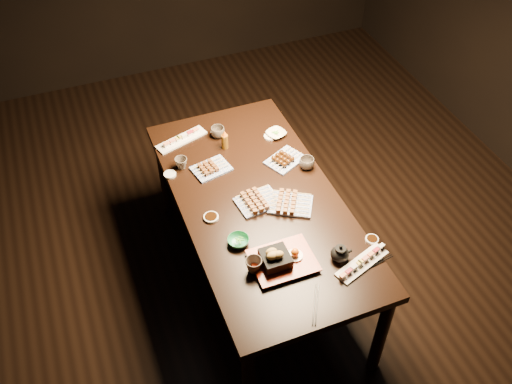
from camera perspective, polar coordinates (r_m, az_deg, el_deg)
ground at (r=4.09m, az=2.98°, el=-4.82°), size 5.00×5.00×0.00m
dining_table at (r=3.58m, az=0.29°, el=-5.02°), size 1.09×1.89×0.75m
sushi_platter_near at (r=3.03m, az=10.57°, el=-6.87°), size 0.34×0.19×0.04m
sushi_platter_far at (r=3.72m, az=-7.48°, el=5.38°), size 0.36×0.20×0.04m
yakitori_plate_center at (r=3.27m, az=0.22°, el=-0.74°), size 0.26×0.20×0.06m
yakitori_plate_right at (r=3.26m, az=3.48°, el=-1.00°), size 0.30×0.28×0.06m
yakitori_plate_left at (r=3.49m, az=-4.52°, el=2.59°), size 0.25×0.20×0.06m
tsukune_plate at (r=3.54m, az=2.92°, el=3.45°), size 0.28×0.25×0.06m
edamame_bowl_green at (r=3.07m, az=-1.78°, el=-4.92°), size 0.15×0.15×0.04m
edamame_bowl_cream at (r=3.74m, az=2.02°, el=5.83°), size 0.15×0.15×0.03m
tempura_tray at (r=2.96m, az=2.74°, el=-6.37°), size 0.33×0.27×0.12m
teacup_near_left at (r=2.94m, az=-0.23°, el=-7.35°), size 0.09×0.09×0.08m
teacup_mid_right at (r=3.50m, az=5.10°, el=2.88°), size 0.12×0.12×0.07m
teacup_far_left at (r=3.51m, az=-7.49°, el=2.87°), size 0.09×0.09×0.07m
teacup_far_right at (r=3.72m, az=-3.85°, el=6.00°), size 0.12×0.12×0.07m
teapot at (r=3.01m, az=8.40°, el=-6.00°), size 0.14×0.14×0.10m
condiment_bottle at (r=3.61m, az=-3.15°, el=5.28°), size 0.05×0.05×0.13m
sauce_dish_west at (r=3.21m, az=-4.51°, el=-2.54°), size 0.10×0.10×0.02m
sauce_dish_east at (r=3.73m, az=1.40°, el=5.56°), size 0.09×0.09×0.01m
sauce_dish_se at (r=3.16m, az=11.52°, el=-4.66°), size 0.09×0.09×0.01m
sauce_dish_nw at (r=3.49m, az=-8.60°, el=1.75°), size 0.08×0.08×0.01m
chopsticks_near at (r=2.86m, az=5.99°, el=-11.11°), size 0.14×0.22×0.01m
chopsticks_se at (r=3.06m, az=11.98°, el=-6.98°), size 0.21×0.05×0.01m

